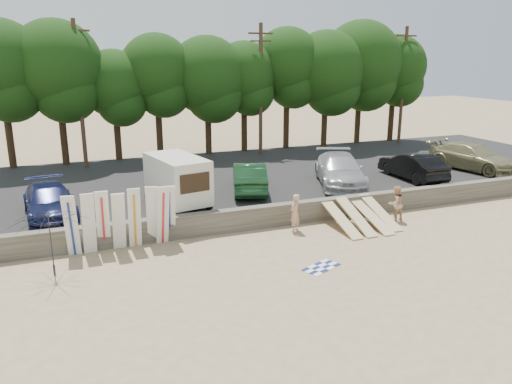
# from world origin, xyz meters

# --- Properties ---
(ground) EXTENTS (120.00, 120.00, 0.00)m
(ground) POSITION_xyz_m (0.00, 0.00, 0.00)
(ground) COLOR tan
(ground) RESTS_ON ground
(seawall) EXTENTS (44.00, 0.50, 1.00)m
(seawall) POSITION_xyz_m (0.00, 3.00, 0.50)
(seawall) COLOR #6B6356
(seawall) RESTS_ON ground
(parking_lot) EXTENTS (44.00, 14.50, 0.70)m
(parking_lot) POSITION_xyz_m (0.00, 10.50, 0.35)
(parking_lot) COLOR #282828
(parking_lot) RESTS_ON ground
(treeline) EXTENTS (33.75, 6.62, 9.56)m
(treeline) POSITION_xyz_m (0.70, 17.44, 6.69)
(treeline) COLOR #382616
(treeline) RESTS_ON parking_lot
(utility_poles) EXTENTS (25.80, 0.26, 9.00)m
(utility_poles) POSITION_xyz_m (2.00, 16.00, 5.43)
(utility_poles) COLOR #473321
(utility_poles) RESTS_ON parking_lot
(box_trailer) EXTENTS (2.71, 4.03, 2.38)m
(box_trailer) POSITION_xyz_m (-6.44, 5.32, 2.03)
(box_trailer) COLOR beige
(box_trailer) RESTS_ON parking_lot
(car_0) EXTENTS (2.47, 5.09, 1.43)m
(car_0) POSITION_xyz_m (-12.04, 5.76, 1.41)
(car_0) COLOR #11163D
(car_0) RESTS_ON parking_lot
(car_1) EXTENTS (2.94, 4.93, 1.54)m
(car_1) POSITION_xyz_m (-2.40, 6.59, 1.47)
(car_1) COLOR #153A1D
(car_1) RESTS_ON parking_lot
(car_2) EXTENTS (4.24, 6.14, 1.65)m
(car_2) POSITION_xyz_m (2.70, 6.09, 1.53)
(car_2) COLOR #A3A3A8
(car_2) RESTS_ON parking_lot
(car_3) EXTENTS (1.72, 4.67, 1.53)m
(car_3) POSITION_xyz_m (7.25, 5.73, 1.46)
(car_3) COLOR black
(car_3) RESTS_ON parking_lot
(car_4) EXTENTS (3.53, 5.93, 1.61)m
(car_4) POSITION_xyz_m (12.26, 6.37, 1.51)
(car_4) COLOR #868055
(car_4) RESTS_ON parking_lot
(surfboard_upright_0) EXTENTS (0.59, 0.69, 2.55)m
(surfboard_upright_0) POSITION_xyz_m (-11.24, 2.40, 1.28)
(surfboard_upright_0) COLOR white
(surfboard_upright_0) RESTS_ON ground
(surfboard_upright_1) EXTENTS (0.53, 0.59, 2.56)m
(surfboard_upright_1) POSITION_xyz_m (-10.60, 2.41, 1.28)
(surfboard_upright_1) COLOR white
(surfboard_upright_1) RESTS_ON ground
(surfboard_upright_2) EXTENTS (0.51, 0.63, 2.55)m
(surfboard_upright_2) POSITION_xyz_m (-10.05, 2.62, 1.28)
(surfboard_upright_2) COLOR white
(surfboard_upright_2) RESTS_ON ground
(surfboard_upright_3) EXTENTS (0.51, 0.83, 2.50)m
(surfboard_upright_3) POSITION_xyz_m (-9.48, 2.35, 1.25)
(surfboard_upright_3) COLOR white
(surfboard_upright_3) RESTS_ON ground
(surfboard_upright_4) EXTENTS (0.51, 0.55, 2.57)m
(surfboard_upright_4) POSITION_xyz_m (-8.84, 2.49, 1.28)
(surfboard_upright_4) COLOR white
(surfboard_upright_4) RESTS_ON ground
(surfboard_upright_5) EXTENTS (0.59, 0.65, 2.56)m
(surfboard_upright_5) POSITION_xyz_m (-8.10, 2.58, 1.28)
(surfboard_upright_5) COLOR white
(surfboard_upright_5) RESTS_ON ground
(surfboard_upright_6) EXTENTS (0.57, 0.80, 2.52)m
(surfboard_upright_6) POSITION_xyz_m (-7.41, 2.64, 1.26)
(surfboard_upright_6) COLOR white
(surfboard_upright_6) RESTS_ON ground
(surfboard_upright_7) EXTENTS (0.57, 0.66, 2.56)m
(surfboard_upright_7) POSITION_xyz_m (-7.71, 2.44, 1.28)
(surfboard_upright_7) COLOR white
(surfboard_upright_7) RESTS_ON ground
(surfboard_low_0) EXTENTS (0.56, 2.88, 0.96)m
(surfboard_low_0) POSITION_xyz_m (0.06, 1.38, 0.48)
(surfboard_low_0) COLOR #D3B985
(surfboard_low_0) RESTS_ON ground
(surfboard_low_1) EXTENTS (0.56, 2.85, 1.08)m
(surfboard_low_1) POSITION_xyz_m (0.79, 1.37, 0.54)
(surfboard_low_1) COLOR #D3B985
(surfboard_low_1) RESTS_ON ground
(surfboard_low_2) EXTENTS (0.56, 2.91, 0.85)m
(surfboard_low_2) POSITION_xyz_m (1.63, 1.33, 0.43)
(surfboard_low_2) COLOR #D3B985
(surfboard_low_2) RESTS_ON ground
(surfboard_low_3) EXTENTS (0.56, 2.86, 1.03)m
(surfboard_low_3) POSITION_xyz_m (2.24, 1.58, 0.52)
(surfboard_low_3) COLOR #D3B985
(surfboard_low_3) RESTS_ON ground
(beachgoer_a) EXTENTS (0.75, 0.70, 1.72)m
(beachgoer_a) POSITION_xyz_m (-1.99, 1.93, 0.86)
(beachgoer_a) COLOR tan
(beachgoer_a) RESTS_ON ground
(beachgoer_b) EXTENTS (0.91, 0.76, 1.71)m
(beachgoer_b) POSITION_xyz_m (3.05, 1.53, 0.86)
(beachgoer_b) COLOR tan
(beachgoer_b) RESTS_ON ground
(cooler) EXTENTS (0.47, 0.43, 0.32)m
(cooler) POSITION_xyz_m (2.19, 2.00, 0.16)
(cooler) COLOR #238131
(cooler) RESTS_ON ground
(gear_bag) EXTENTS (0.32, 0.28, 0.22)m
(gear_bag) POSITION_xyz_m (1.52, 2.20, 0.11)
(gear_bag) COLOR orange
(gear_bag) RESTS_ON ground
(beach_towel) EXTENTS (1.98, 1.98, 0.00)m
(beach_towel) POSITION_xyz_m (-2.75, -1.97, 0.01)
(beach_towel) COLOR white
(beach_towel) RESTS_ON ground
(beach_umbrella) EXTENTS (3.54, 3.56, 2.41)m
(beach_umbrella) POSITION_xyz_m (-11.92, 0.85, 1.21)
(beach_umbrella) COLOR black
(beach_umbrella) RESTS_ON ground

